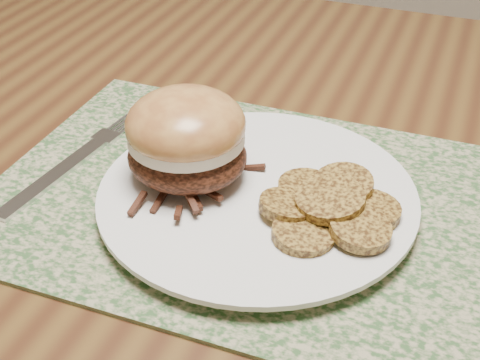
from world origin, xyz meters
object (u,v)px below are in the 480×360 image
object	(u,v)px
dinner_plate	(257,198)
fork	(74,161)
dining_table	(367,248)
pork_sandwich	(186,138)

from	to	relation	value
dinner_plate	fork	world-z (taller)	dinner_plate
fork	dinner_plate	bearing A→B (deg)	6.45
dining_table	fork	xyz separation A→B (m)	(-0.28, -0.08, 0.09)
dining_table	fork	bearing A→B (deg)	-164.63
dining_table	pork_sandwich	xyz separation A→B (m)	(-0.16, -0.08, 0.14)
dinner_plate	pork_sandwich	size ratio (longest dim) A/B	1.93
dining_table	fork	size ratio (longest dim) A/B	7.55
pork_sandwich	fork	size ratio (longest dim) A/B	0.68
pork_sandwich	fork	bearing A→B (deg)	-161.56
dining_table	pork_sandwich	size ratio (longest dim) A/B	11.14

